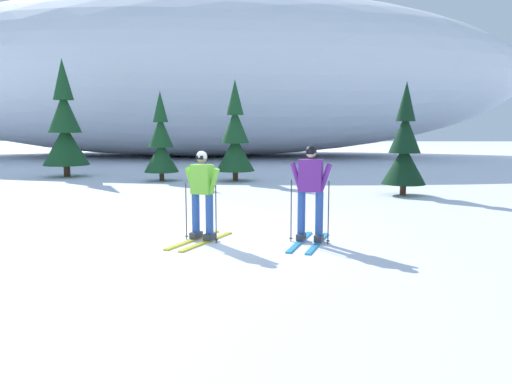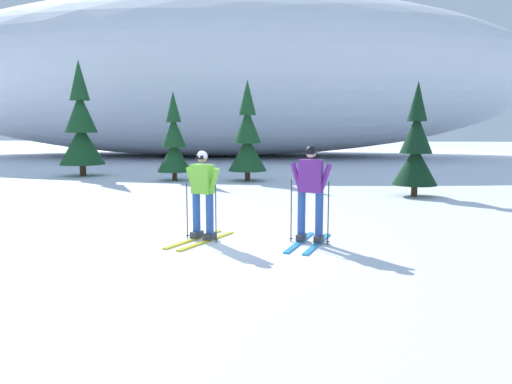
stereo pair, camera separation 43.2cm
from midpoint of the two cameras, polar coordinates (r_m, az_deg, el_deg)
The scene contains 8 objects.
ground_plane at distance 9.97m, azimuth -5.02°, elevation -5.25°, with size 120.00×120.00×0.00m, color white.
skier_lime_jacket at distance 9.69m, azimuth -4.78°, elevation -0.27°, with size 1.13×1.78×1.72m.
skier_purple_jacket at distance 9.50m, azimuth 7.46°, elevation -0.01°, with size 0.94×1.82×1.83m.
pine_tree_far_left at distance 23.23m, azimuth -18.62°, elevation 6.87°, with size 1.93×1.93×4.99m.
pine_tree_center_left at distance 20.43m, azimuth -8.63°, elevation 5.44°, with size 1.37×1.37×3.54m.
pine_tree_center_right at distance 20.04m, azimuth -0.35°, elevation 6.00°, with size 1.54×1.54×3.98m.
pine_tree_far_right at distance 16.49m, azimuth 18.30°, elevation 4.67°, with size 1.37×1.37×3.55m.
snow_ridge_background at distance 37.17m, azimuth -4.57°, elevation 12.72°, with size 45.57×21.05×11.14m, color white.
Camera 2 is at (1.73, -9.60, 2.20)m, focal length 35.49 mm.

